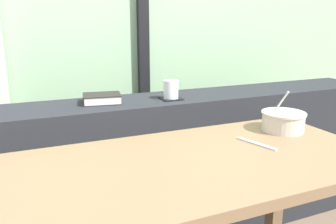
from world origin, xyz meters
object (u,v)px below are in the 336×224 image
object	(u,v)px
breakfast_table	(195,192)
closed_book	(102,98)
soup_bowl	(283,121)
coaster_square	(171,99)
juice_glass	(171,90)
fork_utensil	(256,144)

from	to	relation	value
breakfast_table	closed_book	world-z (taller)	closed_book
breakfast_table	soup_bowl	world-z (taller)	soup_bowl
coaster_square	juice_glass	size ratio (longest dim) A/B	1.13
breakfast_table	closed_book	xyz separation A→B (m)	(-0.17, 0.63, 0.21)
coaster_square	soup_bowl	xyz separation A→B (m)	(0.31, -0.44, -0.03)
coaster_square	fork_utensil	bearing A→B (deg)	-78.69
breakfast_table	coaster_square	size ratio (longest dim) A/B	12.67
breakfast_table	coaster_square	world-z (taller)	coaster_square
fork_utensil	coaster_square	bearing A→B (deg)	84.73
breakfast_table	fork_utensil	size ratio (longest dim) A/B	7.45
soup_bowl	closed_book	bearing A→B (deg)	141.91
fork_utensil	breakfast_table	bearing A→B (deg)	171.61
closed_book	soup_bowl	bearing A→B (deg)	-38.09
closed_book	fork_utensil	xyz separation A→B (m)	(0.44, -0.60, -0.09)
juice_glass	closed_book	xyz separation A→B (m)	(-0.33, 0.06, -0.03)
coaster_square	closed_book	distance (m)	0.34
breakfast_table	closed_book	bearing A→B (deg)	104.94
coaster_square	closed_book	xyz separation A→B (m)	(-0.33, 0.06, 0.02)
coaster_square	soup_bowl	world-z (taller)	soup_bowl
coaster_square	soup_bowl	size ratio (longest dim) A/B	0.56
coaster_square	juice_glass	world-z (taller)	juice_glass
coaster_square	closed_book	world-z (taller)	closed_book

